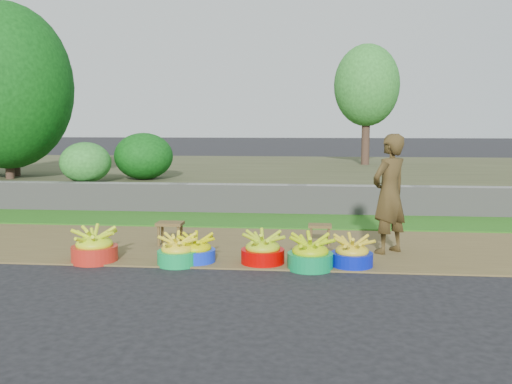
# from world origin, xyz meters

# --- Properties ---
(ground_plane) EXTENTS (120.00, 120.00, 0.00)m
(ground_plane) POSITION_xyz_m (0.00, 0.00, 0.00)
(ground_plane) COLOR black
(ground_plane) RESTS_ON ground
(dirt_shoulder) EXTENTS (80.00, 2.50, 0.02)m
(dirt_shoulder) POSITION_xyz_m (0.00, 1.25, 0.01)
(dirt_shoulder) COLOR brown
(dirt_shoulder) RESTS_ON ground
(grass_verge) EXTENTS (80.00, 1.50, 0.04)m
(grass_verge) POSITION_xyz_m (0.00, 3.25, 0.02)
(grass_verge) COLOR #266216
(grass_verge) RESTS_ON ground
(retaining_wall) EXTENTS (80.00, 0.35, 0.55)m
(retaining_wall) POSITION_xyz_m (0.00, 4.10, 0.28)
(retaining_wall) COLOR slate
(retaining_wall) RESTS_ON ground
(earth_bank) EXTENTS (80.00, 10.00, 0.50)m
(earth_bank) POSITION_xyz_m (0.00, 9.00, 0.25)
(earth_bank) COLOR #404227
(earth_bank) RESTS_ON ground
(vegetation) EXTENTS (34.82, 7.35, 3.90)m
(vegetation) POSITION_xyz_m (-0.29, 6.92, 2.46)
(vegetation) COLOR #3A281D
(vegetation) RESTS_ON earth_bank
(basin_a) EXTENTS (0.56, 0.56, 0.41)m
(basin_a) POSITION_xyz_m (-2.34, 0.20, 0.19)
(basin_a) COLOR #B12015
(basin_a) RESTS_ON ground
(basin_b) EXTENTS (0.49, 0.49, 0.36)m
(basin_b) POSITION_xyz_m (-1.30, 0.16, 0.16)
(basin_b) COLOR #0A9444
(basin_b) RESTS_ON ground
(basin_c) EXTENTS (0.47, 0.47, 0.35)m
(basin_c) POSITION_xyz_m (-1.10, 0.28, 0.16)
(basin_c) COLOR #0E2CD4
(basin_c) RESTS_ON ground
(basin_d) EXTENTS (0.52, 0.52, 0.39)m
(basin_d) POSITION_xyz_m (-0.30, 0.29, 0.17)
(basin_d) COLOR #AF0100
(basin_d) RESTS_ON ground
(basin_e) EXTENTS (0.53, 0.53, 0.39)m
(basin_e) POSITION_xyz_m (0.27, 0.13, 0.18)
(basin_e) COLOR #067F40
(basin_e) RESTS_ON ground
(basin_f) EXTENTS (0.49, 0.49, 0.36)m
(basin_f) POSITION_xyz_m (0.76, 0.26, 0.16)
(basin_f) COLOR #0615A5
(basin_f) RESTS_ON ground
(stool_left) EXTENTS (0.36, 0.27, 0.31)m
(stool_left) POSITION_xyz_m (-1.65, 1.19, 0.27)
(stool_left) COLOR brown
(stool_left) RESTS_ON dirt_shoulder
(stool_right) EXTENTS (0.32, 0.24, 0.28)m
(stool_right) POSITION_xyz_m (0.39, 1.40, 0.24)
(stool_right) COLOR brown
(stool_right) RESTS_ON dirt_shoulder
(vendor_woman) EXTENTS (0.66, 0.65, 1.53)m
(vendor_woman) POSITION_xyz_m (1.26, 1.00, 0.78)
(vendor_woman) COLOR black
(vendor_woman) RESTS_ON dirt_shoulder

